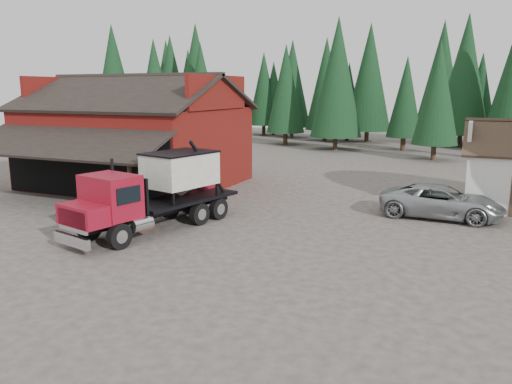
% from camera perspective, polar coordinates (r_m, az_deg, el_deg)
% --- Properties ---
extents(ground, '(120.00, 120.00, 0.00)m').
position_cam_1_polar(ground, '(20.12, -4.87, -6.20)').
color(ground, '#443D35').
rests_on(ground, ground).
extents(red_barn, '(12.80, 13.63, 7.18)m').
position_cam_1_polar(red_barn, '(33.67, -13.48, 5.40)').
color(red_barn, maroon).
rests_on(red_barn, ground).
extents(conifer_backdrop, '(76.00, 16.00, 16.00)m').
position_cam_1_polar(conifer_backdrop, '(59.84, 14.70, 5.32)').
color(conifer_backdrop, black).
rests_on(conifer_backdrop, ground).
extents(near_pine_a, '(4.40, 4.40, 11.40)m').
position_cam_1_polar(near_pine_a, '(54.61, -11.48, 11.62)').
color(near_pine_a, '#382619').
rests_on(near_pine_a, ground).
extents(near_pine_b, '(3.96, 3.96, 10.40)m').
position_cam_1_polar(near_pine_b, '(46.92, 20.05, 10.60)').
color(near_pine_b, '#382619').
rests_on(near_pine_b, ground).
extents(near_pine_d, '(5.28, 5.28, 13.40)m').
position_cam_1_polar(near_pine_d, '(52.51, 9.27, 12.81)').
color(near_pine_d, '#382619').
rests_on(near_pine_d, ground).
extents(feed_truck, '(4.26, 8.88, 3.87)m').
position_cam_1_polar(feed_truck, '(22.48, -11.30, 0.27)').
color(feed_truck, black).
rests_on(feed_truck, ground).
extents(silver_car, '(5.84, 2.86, 1.60)m').
position_cam_1_polar(silver_car, '(25.91, 20.43, -1.03)').
color(silver_car, '#A1A5A8').
rests_on(silver_car, ground).
extents(equip_box, '(0.90, 1.22, 0.60)m').
position_cam_1_polar(equip_box, '(23.01, -13.12, -3.41)').
color(equip_box, maroon).
rests_on(equip_box, ground).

